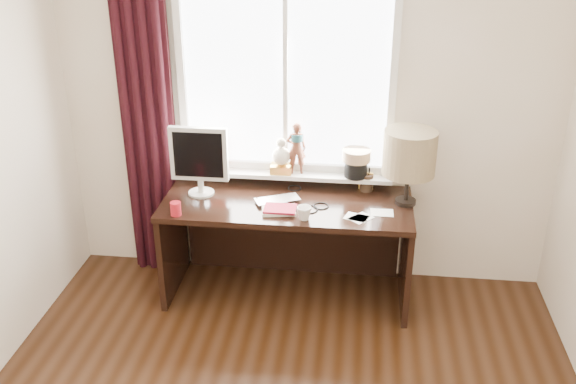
# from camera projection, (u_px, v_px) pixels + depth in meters

# --- Properties ---
(wall_back) EXTENTS (3.50, 0.00, 2.60)m
(wall_back) POSITION_uv_depth(u_px,v_px,m) (308.00, 108.00, 4.46)
(wall_back) COLOR beige
(wall_back) RESTS_ON ground
(laptop) EXTENTS (0.36, 0.30, 0.02)m
(laptop) POSITION_uv_depth(u_px,v_px,m) (278.00, 200.00, 4.37)
(laptop) COLOR silver
(laptop) RESTS_ON desk
(mug) EXTENTS (0.11, 0.11, 0.09)m
(mug) POSITION_uv_depth(u_px,v_px,m) (304.00, 213.00, 4.11)
(mug) COLOR white
(mug) RESTS_ON desk
(red_cup) EXTENTS (0.07, 0.07, 0.09)m
(red_cup) POSITION_uv_depth(u_px,v_px,m) (176.00, 209.00, 4.17)
(red_cup) COLOR #A8141E
(red_cup) RESTS_ON desk
(window) EXTENTS (1.52, 0.22, 1.40)m
(window) POSITION_uv_depth(u_px,v_px,m) (288.00, 108.00, 4.43)
(window) COLOR white
(window) RESTS_ON ground
(curtain) EXTENTS (0.38, 0.09, 2.25)m
(curtain) POSITION_uv_depth(u_px,v_px,m) (148.00, 131.00, 4.57)
(curtain) COLOR black
(curtain) RESTS_ON floor
(desk) EXTENTS (1.70, 0.70, 0.75)m
(desk) POSITION_uv_depth(u_px,v_px,m) (289.00, 226.00, 4.56)
(desk) COLOR black
(desk) RESTS_ON floor
(monitor) EXTENTS (0.40, 0.18, 0.49)m
(monitor) POSITION_uv_depth(u_px,v_px,m) (199.00, 157.00, 4.37)
(monitor) COLOR beige
(monitor) RESTS_ON desk
(notebook_stack) EXTENTS (0.24, 0.19, 0.03)m
(notebook_stack) POSITION_uv_depth(u_px,v_px,m) (279.00, 210.00, 4.23)
(notebook_stack) COLOR beige
(notebook_stack) RESTS_ON desk
(brush_holder) EXTENTS (0.09, 0.09, 0.25)m
(brush_holder) POSITION_uv_depth(u_px,v_px,m) (366.00, 182.00, 4.51)
(brush_holder) COLOR black
(brush_holder) RESTS_ON desk
(icon_frame) EXTENTS (0.10, 0.04, 0.13)m
(icon_frame) POSITION_uv_depth(u_px,v_px,m) (366.00, 181.00, 4.52)
(icon_frame) COLOR gold
(icon_frame) RESTS_ON desk
(table_lamp) EXTENTS (0.35, 0.35, 0.52)m
(table_lamp) POSITION_uv_depth(u_px,v_px,m) (410.00, 154.00, 4.19)
(table_lamp) COLOR black
(table_lamp) RESTS_ON desk
(loose_papers) EXTENTS (0.33, 0.24, 0.00)m
(loose_papers) POSITION_uv_depth(u_px,v_px,m) (367.00, 216.00, 4.17)
(loose_papers) COLOR white
(loose_papers) RESTS_ON desk
(desk_cables) EXTENTS (0.32, 0.47, 0.01)m
(desk_cables) POSITION_uv_depth(u_px,v_px,m) (309.00, 203.00, 4.35)
(desk_cables) COLOR black
(desk_cables) RESTS_ON desk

